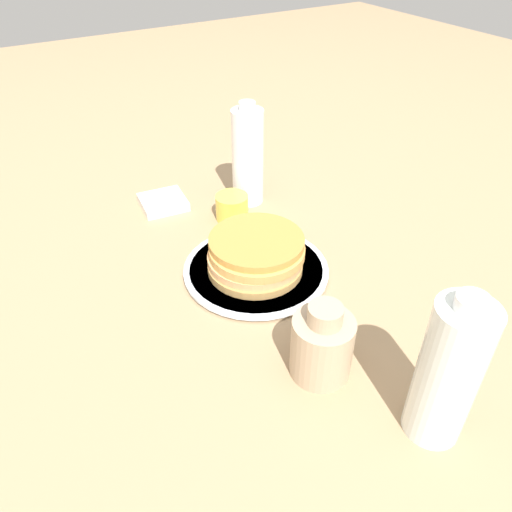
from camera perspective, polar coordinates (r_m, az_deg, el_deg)
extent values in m
plane|color=#9E7F5B|center=(0.97, -1.50, -2.07)|extent=(4.00, 4.00, 0.00)
cylinder|color=silver|center=(0.97, 0.00, -1.61)|extent=(0.26, 0.26, 0.01)
cylinder|color=silver|center=(0.96, 0.00, -1.50)|extent=(0.28, 0.28, 0.01)
cylinder|color=#AE8549|center=(0.95, -0.10, -1.12)|extent=(0.18, 0.18, 0.02)
cylinder|color=tan|center=(0.95, -0.11, -0.20)|extent=(0.18, 0.18, 0.02)
cylinder|color=tan|center=(0.94, 0.11, 0.61)|extent=(0.18, 0.18, 0.02)
cylinder|color=#B27F39|center=(0.94, 0.16, 1.61)|extent=(0.18, 0.18, 0.01)
cylinder|color=yellow|center=(1.11, -2.76, 5.58)|extent=(0.07, 0.07, 0.06)
cylinder|color=tan|center=(0.76, 7.51, -10.26)|extent=(0.09, 0.09, 0.10)
cylinder|color=tan|center=(0.72, 7.92, -6.71)|extent=(0.05, 0.05, 0.03)
cylinder|color=white|center=(1.15, -0.95, 11.17)|extent=(0.07, 0.07, 0.22)
cylinder|color=white|center=(1.10, -1.01, 16.77)|extent=(0.04, 0.04, 0.02)
cylinder|color=silver|center=(0.69, 21.06, -12.45)|extent=(0.08, 0.08, 0.22)
cylinder|color=white|center=(0.61, 23.49, -5.02)|extent=(0.04, 0.04, 0.02)
cube|color=white|center=(1.19, -10.57, 6.07)|extent=(0.11, 0.11, 0.02)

